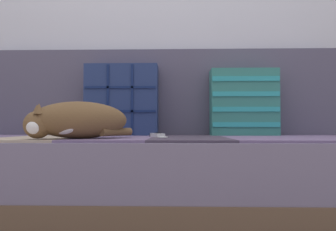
{
  "coord_description": "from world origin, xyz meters",
  "views": [
    {
      "loc": [
        0.12,
        -1.49,
        0.46
      ],
      "look_at": [
        0.07,
        0.02,
        0.51
      ],
      "focal_mm": 35.0,
      "sensor_mm": 36.0,
      "label": 1
    }
  ],
  "objects_px": {
    "throw_pillow_striped": "(244,102)",
    "game_remote_far": "(158,135)",
    "throw_pillow_quilted": "(122,100)",
    "sleeping_cat": "(76,121)",
    "couch": "(153,179)"
  },
  "relations": [
    {
      "from": "throw_pillow_striped",
      "to": "game_remote_far",
      "type": "relative_size",
      "value": 1.95
    },
    {
      "from": "throw_pillow_quilted",
      "to": "throw_pillow_striped",
      "type": "xyz_separation_m",
      "value": [
        0.68,
        -0.0,
        -0.01
      ]
    },
    {
      "from": "throw_pillow_quilted",
      "to": "sleeping_cat",
      "type": "bearing_deg",
      "value": -101.37
    },
    {
      "from": "throw_pillow_quilted",
      "to": "game_remote_far",
      "type": "distance_m",
      "value": 0.43
    },
    {
      "from": "throw_pillow_striped",
      "to": "throw_pillow_quilted",
      "type": "bearing_deg",
      "value": 179.96
    },
    {
      "from": "couch",
      "to": "throw_pillow_quilted",
      "type": "xyz_separation_m",
      "value": [
        -0.19,
        0.24,
        0.4
      ]
    },
    {
      "from": "throw_pillow_striped",
      "to": "sleeping_cat",
      "type": "distance_m",
      "value": 0.94
    },
    {
      "from": "throw_pillow_quilted",
      "to": "sleeping_cat",
      "type": "height_order",
      "value": "throw_pillow_quilted"
    },
    {
      "from": "throw_pillow_quilted",
      "to": "throw_pillow_striped",
      "type": "height_order",
      "value": "throw_pillow_quilted"
    },
    {
      "from": "throw_pillow_quilted",
      "to": "game_remote_far",
      "type": "xyz_separation_m",
      "value": [
        0.22,
        -0.32,
        -0.19
      ]
    },
    {
      "from": "throw_pillow_quilted",
      "to": "sleeping_cat",
      "type": "xyz_separation_m",
      "value": [
        -0.1,
        -0.51,
        -0.12
      ]
    },
    {
      "from": "throw_pillow_striped",
      "to": "sleeping_cat",
      "type": "height_order",
      "value": "throw_pillow_striped"
    },
    {
      "from": "throw_pillow_striped",
      "to": "sleeping_cat",
      "type": "relative_size",
      "value": 0.85
    },
    {
      "from": "couch",
      "to": "sleeping_cat",
      "type": "bearing_deg",
      "value": -137.49
    },
    {
      "from": "couch",
      "to": "sleeping_cat",
      "type": "distance_m",
      "value": 0.49
    }
  ]
}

